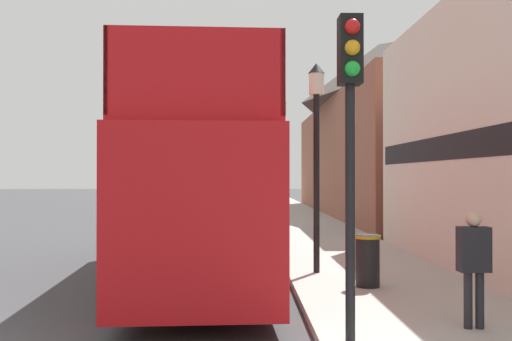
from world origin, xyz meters
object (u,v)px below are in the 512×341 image
at_px(tour_bus, 202,190).
at_px(lamp_post_second, 282,139).
at_px(pedestrian_second, 474,258).
at_px(traffic_signal, 350,103).
at_px(parked_car_ahead_of_bus, 236,217).
at_px(lamp_post_nearest, 316,127).
at_px(litter_bin, 368,259).

height_order(tour_bus, lamp_post_second, lamp_post_second).
height_order(pedestrian_second, traffic_signal, traffic_signal).
height_order(parked_car_ahead_of_bus, lamp_post_nearest, lamp_post_nearest).
relative_size(pedestrian_second, lamp_post_nearest, 0.35).
relative_size(tour_bus, lamp_post_nearest, 2.43).
xyz_separation_m(parked_car_ahead_of_bus, lamp_post_nearest, (1.78, -9.35, 2.55)).
distance_m(tour_bus, lamp_post_nearest, 2.83).
bearing_deg(traffic_signal, lamp_post_second, 89.69).
relative_size(tour_bus, pedestrian_second, 6.87).
xyz_separation_m(lamp_post_nearest, litter_bin, (0.74, -1.64, -2.57)).
xyz_separation_m(parked_car_ahead_of_bus, pedestrian_second, (3.31, -14.02, 0.42)).
distance_m(lamp_post_nearest, lamp_post_second, 8.77).
relative_size(tour_bus, parked_car_ahead_of_bus, 2.38).
bearing_deg(lamp_post_nearest, lamp_post_second, 91.05).
relative_size(pedestrian_second, litter_bin, 1.64).
xyz_separation_m(tour_bus, lamp_post_second, (2.28, 8.28, 1.62)).
xyz_separation_m(lamp_post_nearest, lamp_post_second, (-0.16, 8.76, 0.28)).
relative_size(parked_car_ahead_of_bus, pedestrian_second, 2.89).
distance_m(lamp_post_second, litter_bin, 10.82).
bearing_deg(tour_bus, parked_car_ahead_of_bus, 82.99).
bearing_deg(lamp_post_nearest, pedestrian_second, -71.87).
bearing_deg(parked_car_ahead_of_bus, lamp_post_second, -20.97).
bearing_deg(traffic_signal, lamp_post_nearest, 87.44).
bearing_deg(lamp_post_second, tour_bus, -105.41).
bearing_deg(tour_bus, lamp_post_nearest, -13.80).
bearing_deg(litter_bin, lamp_post_nearest, 114.19).
bearing_deg(traffic_signal, parked_car_ahead_of_bus, 96.04).
bearing_deg(parked_car_ahead_of_bus, litter_bin, -78.17).
xyz_separation_m(pedestrian_second, lamp_post_nearest, (-1.53, 4.67, 2.13)).
bearing_deg(pedestrian_second, lamp_post_second, 97.17).
height_order(tour_bus, traffic_signal, tour_bus).
xyz_separation_m(tour_bus, litter_bin, (3.18, -2.12, -1.22)).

